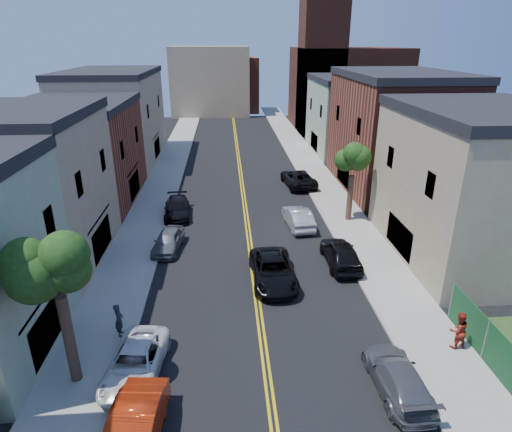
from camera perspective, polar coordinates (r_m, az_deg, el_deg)
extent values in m
cube|color=gray|center=(42.99, -12.49, 4.09)|extent=(3.20, 100.00, 0.15)
cube|color=gray|center=(43.54, 8.59, 4.60)|extent=(3.20, 100.00, 0.15)
cube|color=gray|center=(42.77, -10.17, 4.17)|extent=(0.30, 100.00, 0.15)
cube|color=gray|center=(43.19, 6.32, 4.58)|extent=(0.30, 100.00, 0.15)
cube|color=#998466|center=(29.65, -28.85, 2.52)|extent=(9.00, 10.00, 9.00)
cube|color=brown|center=(39.61, -22.56, 7.27)|extent=(9.00, 12.00, 8.00)
cube|color=#998466|center=(52.65, -18.19, 12.08)|extent=(9.00, 16.00, 9.50)
cube|color=#998466|center=(30.21, 27.03, 3.20)|extent=(9.00, 12.00, 9.00)
cube|color=brown|center=(42.25, 17.80, 10.17)|extent=(9.00, 14.00, 10.00)
cube|color=gray|center=(55.41, 12.51, 12.58)|extent=(9.00, 12.00, 8.50)
cube|color=#4C2319|center=(71.40, 11.83, 16.15)|extent=(16.00, 14.00, 12.00)
cube|color=#4C2319|center=(65.99, 8.69, 20.24)|extent=(6.00, 6.00, 22.00)
cube|color=#998466|center=(82.80, -6.09, 17.27)|extent=(14.00, 8.00, 12.00)
cube|color=brown|center=(86.85, -3.23, 16.92)|extent=(10.00, 8.00, 10.00)
cylinder|color=#3A261D|center=(19.27, -23.46, -14.71)|extent=(0.44, 0.44, 3.96)
sphere|color=black|center=(17.17, -25.65, -3.00)|extent=(5.20, 5.20, 5.20)
sphere|color=black|center=(16.26, -25.01, -0.25)|extent=(3.90, 3.90, 3.90)
sphere|color=black|center=(18.01, -26.36, -3.81)|extent=(3.64, 3.64, 3.64)
cylinder|color=#3A261D|center=(33.79, 12.31, 2.37)|extent=(0.44, 0.44, 3.52)
sphere|color=black|center=(32.74, 12.84, 8.53)|extent=(4.40, 4.40, 4.40)
sphere|color=black|center=(32.37, 13.90, 9.89)|extent=(3.30, 3.30, 3.30)
sphere|color=black|center=(33.13, 11.83, 7.99)|extent=(3.08, 3.08, 3.08)
imported|color=silver|center=(19.65, -15.66, -18.22)|extent=(2.57, 4.80, 1.28)
imported|color=slate|center=(29.45, -11.53, -3.20)|extent=(2.16, 4.20, 1.37)
imported|color=black|center=(34.87, -10.42, 1.00)|extent=(2.25, 4.86, 1.37)
imported|color=#515358|center=(19.23, 18.24, -19.59)|extent=(1.91, 4.51, 1.30)
imported|color=black|center=(27.46, 11.17, -4.87)|extent=(1.90, 4.68, 1.59)
imported|color=#B6BABE|center=(32.57, 5.58, -0.17)|extent=(1.98, 4.64, 1.49)
imported|color=black|center=(41.82, 5.60, 5.01)|extent=(3.17, 5.79, 1.54)
imported|color=black|center=(25.21, 2.25, -7.20)|extent=(2.57, 5.34, 1.47)
imported|color=#222229|center=(21.72, -17.66, -12.96)|extent=(0.51, 0.68, 1.67)
imported|color=maroon|center=(21.98, 25.17, -13.49)|extent=(0.96, 0.79, 1.82)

